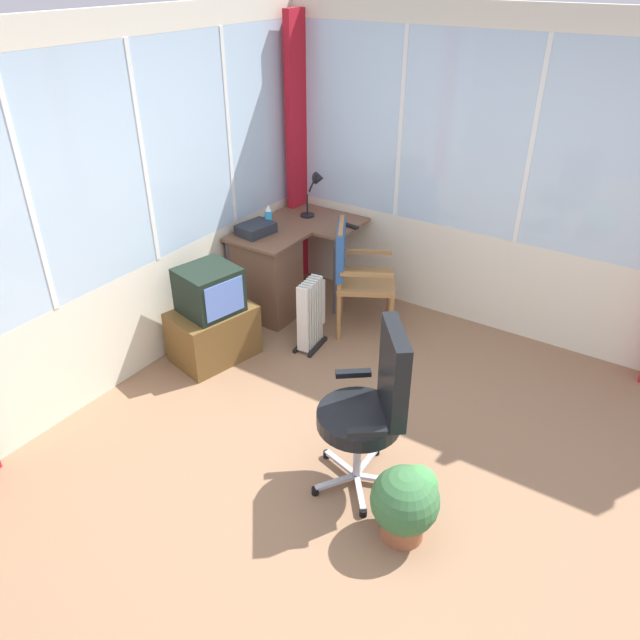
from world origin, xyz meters
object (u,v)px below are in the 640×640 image
Objects in this scene: desk_lamp at (316,187)px; wooden_armchair at (351,265)px; desk at (270,273)px; tv_remote at (351,226)px; space_heater at (312,313)px; potted_plant at (406,501)px; office_chair at (374,401)px; tv_on_stand at (212,319)px; paper_tray at (256,229)px; spray_bottle at (269,217)px.

desk_lamp is 0.42× the size of wooden_armchair.
tv_remote is (0.56, -0.50, 0.37)m from desk.
tv_remote is at bearing 8.22° from space_heater.
space_heater is 2.04m from potted_plant.
office_chair is 1.83m from tv_on_stand.
space_heater is (-0.23, -0.73, -0.50)m from paper_tray.
office_chair is at bearing -124.71° from paper_tray.
office_chair is (-1.33, -1.79, 0.22)m from desk.
office_chair is 1.79× the size of space_heater.
spray_bottle is at bearing 8.83° from tv_on_stand.
space_heater is (-0.89, -0.54, -0.72)m from desk_lamp.
desk_lamp reaches higher than office_chair.
office_chair is at bearing -137.86° from tv_remote.
wooden_armchair is 2.07× the size of potted_plant.
office_chair reaches higher than wooden_armchair.
space_heater is (0.57, -0.56, -0.04)m from tv_on_stand.
paper_tray is 0.91m from space_heater.
desk is 3.75× the size of paper_tray.
space_heater is at bearing -44.51° from tv_on_stand.
space_heater is at bearing 48.75° from potted_plant.
tv_on_stand is at bearing 179.01° from desk_lamp.
space_heater is at bearing -107.27° from paper_tray.
tv_on_stand reaches higher than desk.
desk is at bearing 53.52° from potted_plant.
wooden_armchair is at bearing -140.34° from tv_remote.
office_chair is (-1.53, -1.06, 0.03)m from wooden_armchair.
potted_plant is at bearing -127.70° from spray_bottle.
tv_on_stand is at bearing 73.44° from office_chair.
tv_on_stand is at bearing -176.37° from desk.
office_chair reaches higher than desk.
desk is at bearing -146.39° from spray_bottle.
paper_tray is (-0.17, 0.01, -0.06)m from spray_bottle.
desk is 1.83× the size of space_heater.
spray_bottle is 0.99m from space_heater.
paper_tray reaches higher than potted_plant.
tv_remote is at bearing -18.07° from tv_on_stand.
office_chair is at bearing -126.74° from desk.
desk is at bearing 173.19° from desk_lamp.
desk_lamp is at bearing 40.84° from office_chair.
office_chair is at bearing -132.93° from space_heater.
space_heater is (1.09, 1.17, -0.32)m from office_chair.
desk_lamp is (0.64, -0.08, 0.62)m from desk.
desk_lamp is 0.66× the size of space_heater.
paper_tray is 2.81m from potted_plant.
tv_remote is 0.24× the size of space_heater.
potted_plant is (-0.26, -0.36, -0.37)m from office_chair.
tv_remote is at bearing 37.56° from potted_plant.
potted_plant is at bearing -131.25° from space_heater.
tv_on_stand is 1.30× the size of space_heater.
tv_remote is 0.19× the size of tv_on_stand.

